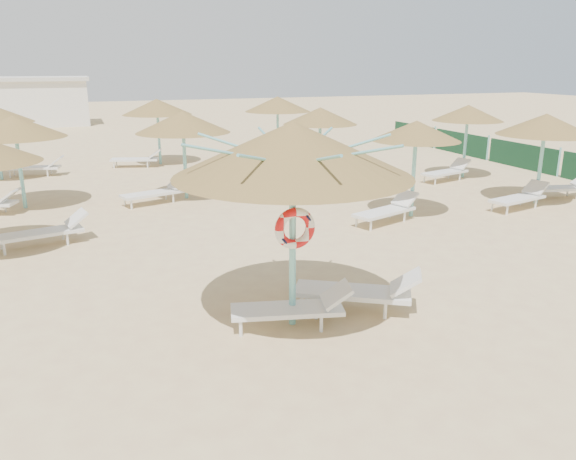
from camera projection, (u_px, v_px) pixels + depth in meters
name	position (u px, v px, depth m)	size (l,w,h in m)	color
ground	(285.00, 321.00, 9.32)	(120.00, 120.00, 0.00)	#D2B980
main_palapa	(293.00, 150.00, 8.43)	(3.68, 3.68, 3.30)	#71C4C5
lounger_main_a	(295.00, 307.00, 9.05)	(2.02, 1.02, 0.70)	white
lounger_main_b	(361.00, 291.00, 9.64)	(2.16, 1.65, 0.78)	white
palapa_field	(226.00, 120.00, 18.61)	(20.09, 13.98, 2.73)	#71C4C5
service_hut	(25.00, 101.00, 38.26)	(8.40, 4.40, 3.25)	silver
windbreak_fence	(523.00, 156.00, 22.82)	(0.08, 19.84, 1.10)	#184927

